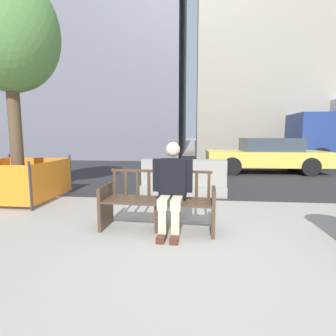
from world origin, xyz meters
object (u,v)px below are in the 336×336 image
Objects in this scene: seated_person at (172,186)px; car_taxi_near at (266,155)px; construction_fence at (19,179)px; street_tree at (8,34)px; jersey_barrier_centre at (184,180)px; street_bench at (158,204)px.

seated_person is 7.14m from car_taxi_near.
construction_fence is at bearing 155.89° from seated_person.
construction_fence is (-3.51, 1.57, -0.22)m from seated_person.
construction_fence is 0.37× the size of car_taxi_near.
seated_person is at bearing -24.11° from street_tree.
jersey_barrier_centre is 0.46× the size of car_taxi_near.
seated_person is 4.75m from street_tree.
construction_fence is at bearing -166.28° from jersey_barrier_centre.
street_bench is at bearing -116.62° from car_taxi_near.
jersey_barrier_centre is (0.28, 2.38, -0.06)m from street_bench.
seated_person reaches higher than construction_fence.
car_taxi_near is (6.51, 4.91, 0.19)m from construction_fence.
street_bench is 0.39× the size of car_taxi_near.
car_taxi_near reaches higher than street_bench.
construction_fence is at bearing 155.47° from street_bench.
jersey_barrier_centre is at bearing 13.72° from street_tree.
jersey_barrier_centre is 1.24× the size of construction_fence.
construction_fence is 8.16m from car_taxi_near.
seated_person is 0.28× the size of street_tree.
street_tree is 1.08× the size of car_taxi_near.
street_bench is 0.37m from seated_person.
car_taxi_near is (6.51, 4.91, -2.82)m from street_tree.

